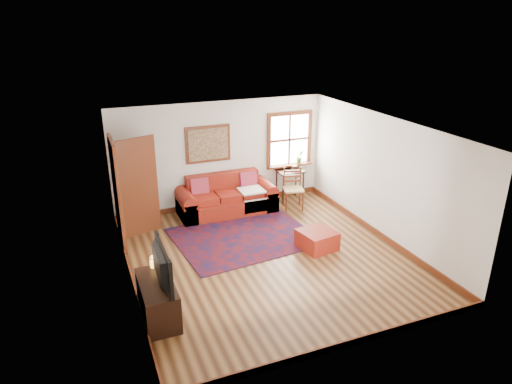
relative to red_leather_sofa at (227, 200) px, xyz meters
name	(u,v)px	position (x,y,z in m)	size (l,w,h in m)	color
ground	(267,257)	(0.02, -2.32, -0.29)	(5.50, 5.50, 0.00)	#432512
room_envelope	(267,174)	(0.02, -2.30, 1.36)	(5.04, 5.54, 2.52)	silver
window	(291,145)	(1.80, 0.39, 1.03)	(1.18, 0.20, 1.38)	white
doorway	(129,189)	(-2.19, -0.53, 0.78)	(0.89, 1.08, 2.14)	black
framed_artwork	(208,144)	(-0.28, 0.40, 1.26)	(1.05, 0.07, 0.85)	#612A14
persian_rug	(244,236)	(-0.09, -1.37, -0.28)	(2.73, 2.19, 0.02)	#580C0D
red_leather_sofa	(227,200)	(0.00, 0.00, 0.00)	(2.22, 0.92, 0.87)	maroon
red_ottoman	(317,240)	(1.07, -2.36, -0.10)	(0.64, 0.64, 0.37)	maroon
side_table	(290,175)	(1.69, 0.14, 0.35)	(0.63, 0.48, 0.76)	black
ladder_back_chair	(293,187)	(1.53, -0.35, 0.23)	(0.55, 0.53, 0.96)	tan
media_cabinet	(158,300)	(-2.22, -3.40, 0.01)	(0.49, 1.09, 0.60)	black
television	(156,266)	(-2.20, -3.44, 0.61)	(1.05, 0.14, 0.60)	black
candle_hurricane	(154,262)	(-2.17, -2.94, 0.39)	(0.12, 0.12, 0.18)	silver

